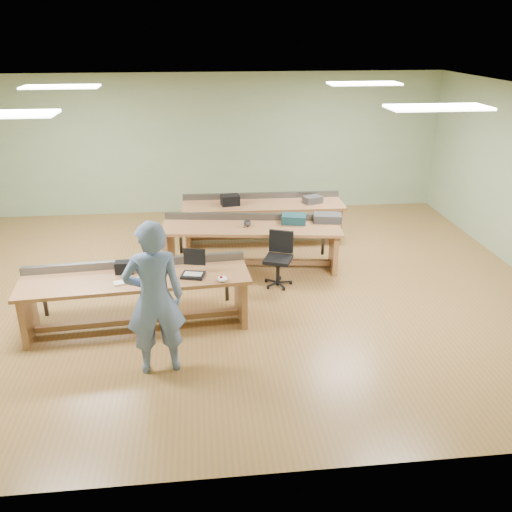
% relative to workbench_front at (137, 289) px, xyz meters
% --- Properties ---
extents(floor, '(10.00, 10.00, 0.00)m').
position_rel_workbench_front_xyz_m(floor, '(1.27, 1.08, -0.56)').
color(floor, brown).
rests_on(floor, ground).
extents(ceiling, '(10.00, 10.00, 0.00)m').
position_rel_workbench_front_xyz_m(ceiling, '(1.27, 1.08, 2.44)').
color(ceiling, silver).
rests_on(ceiling, wall_back).
extents(wall_back, '(10.00, 0.04, 3.00)m').
position_rel_workbench_front_xyz_m(wall_back, '(1.27, 5.08, 0.94)').
color(wall_back, '#90A47C').
rests_on(wall_back, floor).
extents(wall_front, '(10.00, 0.04, 3.00)m').
position_rel_workbench_front_xyz_m(wall_front, '(1.27, -2.92, 0.94)').
color(wall_front, '#90A47C').
rests_on(wall_front, floor).
extents(fluor_panels, '(6.20, 3.50, 0.03)m').
position_rel_workbench_front_xyz_m(fluor_panels, '(1.27, 1.08, 2.41)').
color(fluor_panels, white).
rests_on(fluor_panels, ceiling).
extents(workbench_front, '(3.11, 1.04, 0.86)m').
position_rel_workbench_front_xyz_m(workbench_front, '(0.00, 0.00, 0.00)').
color(workbench_front, '#91603D').
rests_on(workbench_front, floor).
extents(workbench_mid, '(3.11, 1.20, 0.86)m').
position_rel_workbench_front_xyz_m(workbench_mid, '(1.76, 1.85, -0.00)').
color(workbench_mid, '#91603D').
rests_on(workbench_mid, floor).
extents(workbench_back, '(3.09, 0.90, 0.86)m').
position_rel_workbench_front_xyz_m(workbench_back, '(2.11, 3.10, 0.00)').
color(workbench_back, '#91603D').
rests_on(workbench_back, floor).
extents(person, '(0.76, 0.56, 1.92)m').
position_rel_workbench_front_xyz_m(person, '(0.34, -1.10, 0.40)').
color(person, slate).
rests_on(person, floor).
extents(laptop_base, '(0.35, 0.31, 0.03)m').
position_rel_workbench_front_xyz_m(laptop_base, '(0.77, -0.08, 0.21)').
color(laptop_base, black).
rests_on(laptop_base, workbench_front).
extents(laptop_screen, '(0.30, 0.09, 0.24)m').
position_rel_workbench_front_xyz_m(laptop_screen, '(0.80, 0.03, 0.43)').
color(laptop_screen, black).
rests_on(laptop_screen, laptop_base).
extents(keyboard, '(0.43, 0.26, 0.02)m').
position_rel_workbench_front_xyz_m(keyboard, '(-0.06, -0.17, 0.20)').
color(keyboard, beige).
rests_on(keyboard, workbench_front).
extents(trackball_mouse, '(0.18, 0.19, 0.07)m').
position_rel_workbench_front_xyz_m(trackball_mouse, '(1.16, -0.27, 0.22)').
color(trackball_mouse, white).
rests_on(trackball_mouse, workbench_front).
extents(camera_bag, '(0.25, 0.16, 0.17)m').
position_rel_workbench_front_xyz_m(camera_bag, '(-0.15, 0.13, 0.27)').
color(camera_bag, black).
rests_on(camera_bag, workbench_front).
extents(task_chair, '(0.61, 0.61, 0.87)m').
position_rel_workbench_front_xyz_m(task_chair, '(2.12, 1.10, -0.24)').
color(task_chair, black).
rests_on(task_chair, floor).
extents(parts_bin_teal, '(0.47, 0.39, 0.14)m').
position_rel_workbench_front_xyz_m(parts_bin_teal, '(2.50, 1.92, 0.26)').
color(parts_bin_teal, '#13363F').
rests_on(parts_bin_teal, workbench_mid).
extents(parts_bin_grey, '(0.52, 0.38, 0.13)m').
position_rel_workbench_front_xyz_m(parts_bin_grey, '(3.09, 1.93, 0.25)').
color(parts_bin_grey, '#333336').
rests_on(parts_bin_grey, workbench_mid).
extents(mug, '(0.15, 0.15, 0.09)m').
position_rel_workbench_front_xyz_m(mug, '(1.70, 1.82, 0.24)').
color(mug, '#333336').
rests_on(mug, workbench_mid).
extents(drinks_can, '(0.08, 0.08, 0.11)m').
position_rel_workbench_front_xyz_m(drinks_can, '(1.60, 1.79, 0.25)').
color(drinks_can, silver).
rests_on(drinks_can, workbench_mid).
extents(storage_box_back, '(0.37, 0.29, 0.19)m').
position_rel_workbench_front_xyz_m(storage_box_back, '(1.48, 3.05, 0.29)').
color(storage_box_back, black).
rests_on(storage_box_back, workbench_back).
extents(tray_back, '(0.39, 0.34, 0.13)m').
position_rel_workbench_front_xyz_m(tray_back, '(3.06, 3.01, 0.26)').
color(tray_back, '#333336').
rests_on(tray_back, workbench_back).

